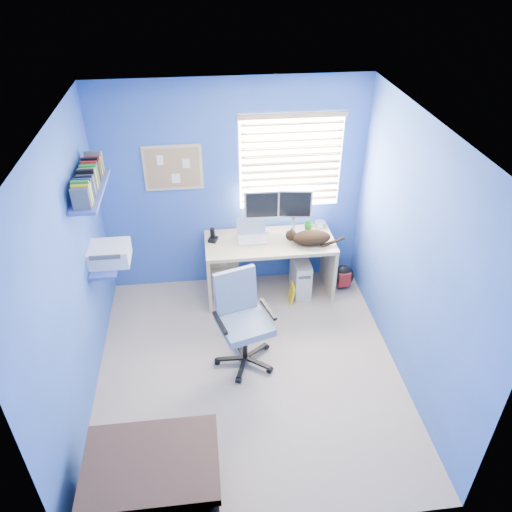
{
  "coord_description": "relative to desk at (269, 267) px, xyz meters",
  "views": [
    {
      "loc": [
        -0.34,
        -3.53,
        3.76
      ],
      "look_at": [
        0.15,
        0.65,
        0.95
      ],
      "focal_mm": 35.0,
      "sensor_mm": 36.0,
      "label": 1
    }
  ],
  "objects": [
    {
      "name": "backpack",
      "position": [
        0.92,
        0.01,
        -0.21
      ],
      "size": [
        0.28,
        0.22,
        0.31
      ],
      "primitive_type": "ellipsoid",
      "rotation": [
        0.0,
        0.0,
        0.06
      ],
      "color": "black",
      "rests_on": "floor"
    },
    {
      "name": "wall_right",
      "position": [
        1.12,
        -1.26,
        0.88
      ],
      "size": [
        0.01,
        3.2,
        2.5
      ],
      "primitive_type": "cube",
      "color": "#2E59A8",
      "rests_on": "ground"
    },
    {
      "name": "yellow_book",
      "position": [
        0.24,
        -0.21,
        -0.25
      ],
      "size": [
        0.03,
        0.17,
        0.24
      ],
      "primitive_type": "cube",
      "color": "yellow",
      "rests_on": "floor"
    },
    {
      "name": "monitor_right",
      "position": [
        0.3,
        0.19,
        0.64
      ],
      "size": [
        0.41,
        0.17,
        0.54
      ],
      "primitive_type": "cube",
      "rotation": [
        0.0,
        0.0,
        -0.14
      ],
      "color": "silver",
      "rests_on": "desk"
    },
    {
      "name": "wall_left",
      "position": [
        -1.88,
        -1.26,
        0.88
      ],
      "size": [
        0.01,
        3.2,
        2.5
      ],
      "primitive_type": "cube",
      "color": "#2E59A8",
      "rests_on": "ground"
    },
    {
      "name": "mug",
      "position": [
        0.48,
        0.18,
        0.42
      ],
      "size": [
        0.1,
        0.09,
        0.1
      ],
      "primitive_type": "imported",
      "color": "#197A20",
      "rests_on": "desk"
    },
    {
      "name": "laptop",
      "position": [
        -0.2,
        0.04,
        0.48
      ],
      "size": [
        0.33,
        0.26,
        0.22
      ],
      "primitive_type": "cube",
      "rotation": [
        0.0,
        0.0,
        0.01
      ],
      "color": "silver",
      "rests_on": "desk"
    },
    {
      "name": "cat",
      "position": [
        0.46,
        -0.11,
        0.45
      ],
      "size": [
        0.48,
        0.33,
        0.16
      ],
      "primitive_type": "ellipsoid",
      "rotation": [
        0.0,
        0.0,
        -0.25
      ],
      "color": "black",
      "rests_on": "desk"
    },
    {
      "name": "corkboard",
      "position": [
        -1.03,
        0.33,
        1.18
      ],
      "size": [
        0.64,
        0.02,
        0.52
      ],
      "color": "tan",
      "rests_on": "ground"
    },
    {
      "name": "floor",
      "position": [
        -0.38,
        -1.26,
        -0.37
      ],
      "size": [
        3.0,
        3.2,
        0.0
      ],
      "primitive_type": "cube",
      "color": "tan",
      "rests_on": "ground"
    },
    {
      "name": "desk",
      "position": [
        0.0,
        0.0,
        0.0
      ],
      "size": [
        1.48,
        0.65,
        0.74
      ],
      "primitive_type": "cube",
      "color": "tan",
      "rests_on": "floor"
    },
    {
      "name": "wall_shelves",
      "position": [
        -1.73,
        -0.51,
        1.06
      ],
      "size": [
        0.42,
        0.9,
        1.05
      ],
      "color": "#3C4BA7",
      "rests_on": "ground"
    },
    {
      "name": "bed_corner",
      "position": [
        -1.24,
        -2.49,
        -0.14
      ],
      "size": [
        0.97,
        0.69,
        0.46
      ],
      "primitive_type": "cube",
      "color": "#483025",
      "rests_on": "floor"
    },
    {
      "name": "monitor_left",
      "position": [
        -0.07,
        0.21,
        0.64
      ],
      "size": [
        0.4,
        0.13,
        0.54
      ],
      "primitive_type": "cube",
      "rotation": [
        0.0,
        0.0,
        -0.03
      ],
      "color": "silver",
      "rests_on": "desk"
    },
    {
      "name": "tower_pc",
      "position": [
        0.38,
        -0.01,
        -0.14
      ],
      "size": [
        0.19,
        0.44,
        0.45
      ],
      "primitive_type": "cube",
      "rotation": [
        0.0,
        0.0,
        0.01
      ],
      "color": "beige",
      "rests_on": "floor"
    },
    {
      "name": "window_blinds",
      "position": [
        0.27,
        0.31,
        1.18
      ],
      "size": [
        1.15,
        0.05,
        1.1
      ],
      "color": "white",
      "rests_on": "ground"
    },
    {
      "name": "cd_spindle",
      "position": [
        0.64,
        0.25,
        0.41
      ],
      "size": [
        0.13,
        0.13,
        0.07
      ],
      "primitive_type": "cylinder",
      "color": "silver",
      "rests_on": "desk"
    },
    {
      "name": "wall_back",
      "position": [
        -0.38,
        0.34,
        0.88
      ],
      "size": [
        3.0,
        0.01,
        2.5
      ],
      "primitive_type": "cube",
      "color": "#2E59A8",
      "rests_on": "ground"
    },
    {
      "name": "ceiling",
      "position": [
        -0.38,
        -1.26,
        2.13
      ],
      "size": [
        3.0,
        3.2,
        0.0
      ],
      "primitive_type": "cube",
      "color": "white",
      "rests_on": "wall_back"
    },
    {
      "name": "phone",
      "position": [
        -0.64,
        0.08,
        0.45
      ],
      "size": [
        0.12,
        0.13,
        0.17
      ],
      "primitive_type": "cube",
      "rotation": [
        0.0,
        0.0,
        -0.36
      ],
      "color": "black",
      "rests_on": "desk"
    },
    {
      "name": "drawer_boxes",
      "position": [
        -0.54,
        0.12,
        -0.1
      ],
      "size": [
        0.35,
        0.28,
        0.54
      ],
      "primitive_type": "cube",
      "color": "tan",
      "rests_on": "floor"
    },
    {
      "name": "office_chair",
      "position": [
        -0.42,
        -1.08,
        0.0
      ],
      "size": [
        0.72,
        0.72,
        0.99
      ],
      "color": "black",
      "rests_on": "floor"
    },
    {
      "name": "wall_front",
      "position": [
        -0.38,
        -2.86,
        0.88
      ],
      "size": [
        3.0,
        0.01,
        2.5
      ],
      "primitive_type": "cube",
      "color": "#2E59A8",
      "rests_on": "ground"
    }
  ]
}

